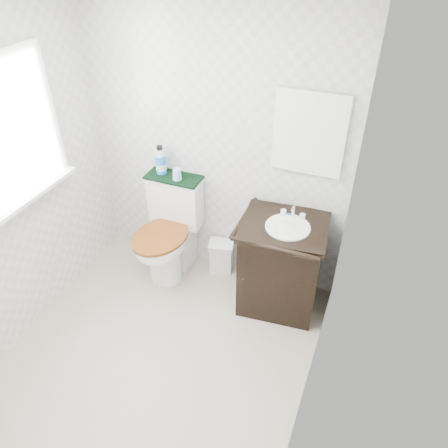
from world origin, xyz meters
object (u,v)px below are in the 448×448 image
Objects in this scene: mouthwash_bottle at (161,161)px; vanity at (281,264)px; toilet at (171,234)px; trash_bin at (221,256)px; cup at (177,174)px.

vanity is at bearing -10.24° from mouthwash_bottle.
mouthwash_bottle reaches higher than toilet.
vanity is 1.31m from mouthwash_bottle.
vanity reaches higher than trash_bin.
toilet is 2.83× the size of trash_bin.
toilet is 0.98× the size of vanity.
trash_bin is at bearing 17.83° from toilet.
trash_bin is (-0.60, 0.20, -0.27)m from vanity.
trash_bin is 1.03m from mouthwash_bottle.
vanity is 9.39× the size of cup.
toilet is 0.67m from mouthwash_bottle.
cup is at bearing 170.72° from vanity.
cup is (0.05, 0.10, 0.58)m from toilet.
vanity is at bearing -3.29° from toilet.
mouthwash_bottle is (-0.55, 0.01, 0.87)m from trash_bin.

